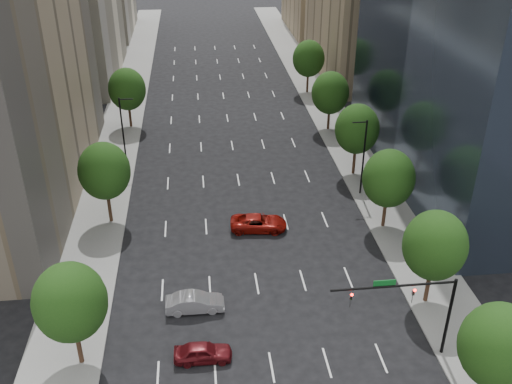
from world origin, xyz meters
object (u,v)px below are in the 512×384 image
object	(u,v)px
car_maroon	(203,352)
car_red_far	(259,223)
car_silver	(195,303)
traffic_signal	(419,302)

from	to	relation	value
car_maroon	car_red_far	size ratio (longest dim) A/B	0.76
car_maroon	car_red_far	world-z (taller)	car_red_far
car_maroon	car_silver	xyz separation A→B (m)	(-0.49, 5.69, 0.06)
traffic_signal	car_maroon	xyz separation A→B (m)	(-15.53, 1.33, -4.43)
car_silver	car_red_far	xyz separation A→B (m)	(6.67, 11.84, -0.00)
car_silver	car_red_far	bearing A→B (deg)	-29.81
car_red_far	car_maroon	bearing A→B (deg)	166.95
traffic_signal	car_silver	world-z (taller)	traffic_signal
car_maroon	car_red_far	distance (m)	18.58
car_maroon	traffic_signal	bearing A→B (deg)	-93.90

